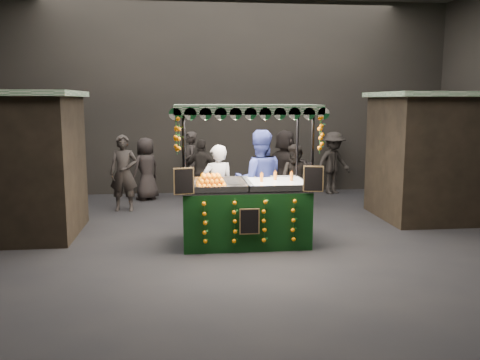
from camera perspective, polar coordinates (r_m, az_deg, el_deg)
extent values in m
plane|color=black|center=(8.91, 0.77, -6.99)|extent=(12.00, 12.00, 0.00)
cube|color=black|center=(13.54, -1.95, 9.15)|extent=(12.00, 0.10, 5.00)
cube|color=black|center=(3.67, 11.05, 9.76)|extent=(12.00, 0.10, 5.00)
cube|color=black|center=(11.47, 22.13, 2.29)|extent=(2.80, 2.00, 2.50)
cube|color=#114F21|center=(11.41, 22.52, 8.79)|extent=(3.00, 2.20, 0.10)
cube|color=black|center=(8.78, 0.53, -4.01)|extent=(2.10, 1.14, 0.95)
cube|color=#B8BAC0|center=(8.68, 0.54, -0.82)|extent=(2.10, 1.14, 0.04)
cylinder|color=black|center=(8.05, -6.20, -0.40)|extent=(0.05, 0.05, 2.29)
cylinder|color=black|center=(8.31, 7.99, -0.14)|extent=(0.05, 0.05, 2.29)
cylinder|color=black|center=(9.12, -6.25, 0.69)|extent=(0.05, 0.05, 2.29)
cylinder|color=black|center=(9.36, 6.33, 0.89)|extent=(0.05, 0.05, 2.29)
cube|color=#114F21|center=(8.56, 0.55, 8.14)|extent=(2.33, 1.38, 0.08)
cube|color=white|center=(8.76, 4.25, -0.38)|extent=(0.93, 1.03, 0.08)
cube|color=black|center=(7.99, -6.27, -0.13)|extent=(0.32, 0.09, 0.42)
cube|color=black|center=(8.25, 8.16, 0.12)|extent=(0.32, 0.09, 0.42)
cube|color=black|center=(8.18, 1.06, -4.63)|extent=(0.32, 0.02, 0.42)
imported|color=gray|center=(9.47, -2.50, -0.97)|extent=(0.66, 0.50, 1.63)
imported|color=navy|center=(9.47, 2.16, -0.15)|extent=(0.96, 0.77, 1.90)
imported|color=#292421|center=(11.59, -12.81, 0.76)|extent=(0.65, 0.47, 1.69)
imported|color=black|center=(10.98, 6.28, 0.03)|extent=(0.93, 0.88, 1.51)
imported|color=black|center=(12.12, -4.23, 0.94)|extent=(0.97, 0.69, 1.53)
imported|color=black|center=(13.61, 10.34, 1.88)|extent=(1.20, 0.97, 1.62)
imported|color=black|center=(12.76, -10.40, 1.23)|extent=(0.88, 0.87, 1.54)
imported|color=black|center=(12.25, 5.05, 1.51)|extent=(1.30, 1.64, 1.75)
imported|color=#292321|center=(12.95, -5.57, 1.71)|extent=(0.48, 0.65, 1.66)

